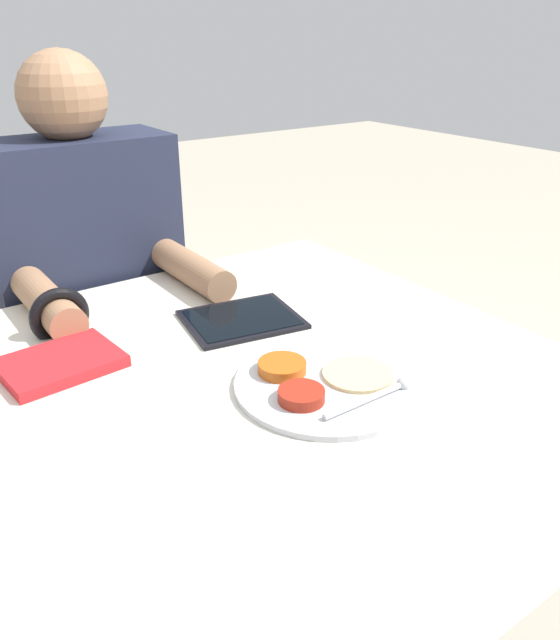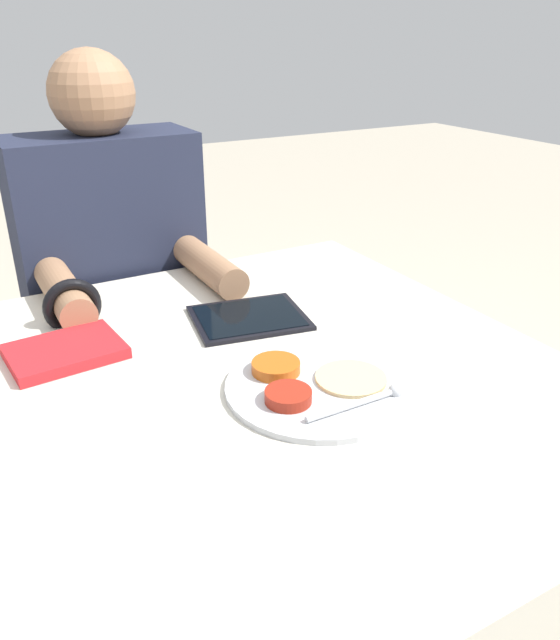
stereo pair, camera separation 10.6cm
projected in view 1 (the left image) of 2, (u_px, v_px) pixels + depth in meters
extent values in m
cube|color=beige|center=(206.00, 569.00, 1.10)|extent=(1.24, 1.05, 0.70)
cylinder|color=#B7BABF|center=(327.00, 384.00, 0.98)|extent=(0.29, 0.29, 0.01)
cylinder|color=#B75114|center=(282.00, 367.00, 1.00)|extent=(0.08, 0.08, 0.02)
cylinder|color=maroon|center=(301.00, 395.00, 0.93)|extent=(0.07, 0.07, 0.02)
cylinder|color=#DBBC7F|center=(358.00, 374.00, 0.99)|extent=(0.11, 0.11, 0.01)
cylinder|color=#B7BABF|center=(366.00, 400.00, 0.92)|extent=(0.16, 0.01, 0.01)
sphere|color=#B7BABF|center=(403.00, 384.00, 0.96)|extent=(0.02, 0.02, 0.02)
cube|color=silver|center=(61.00, 366.00, 1.03)|extent=(0.19, 0.15, 0.01)
cube|color=red|center=(60.00, 363.00, 1.03)|extent=(0.20, 0.16, 0.02)
cube|color=black|center=(242.00, 320.00, 1.20)|extent=(0.24, 0.21, 0.01)
cube|color=black|center=(242.00, 317.00, 1.20)|extent=(0.22, 0.18, 0.00)
cube|color=black|center=(111.00, 438.00, 1.67)|extent=(0.38, 0.22, 0.44)
cube|color=#1E2338|center=(86.00, 261.00, 1.45)|extent=(0.42, 0.20, 0.56)
sphere|color=#936B4C|center=(63.00, 96.00, 1.30)|extent=(0.19, 0.19, 0.19)
cylinder|color=#936B4C|center=(46.00, 301.00, 1.20)|extent=(0.07, 0.28, 0.07)
cylinder|color=#936B4C|center=(190.00, 268.00, 1.37)|extent=(0.07, 0.28, 0.07)
torus|color=black|center=(60.00, 316.00, 1.14)|extent=(0.11, 0.02, 0.11)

